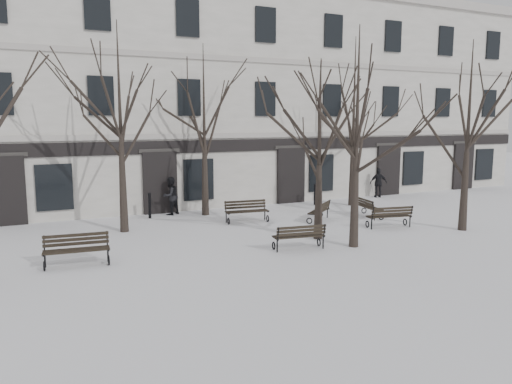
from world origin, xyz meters
TOP-DOWN VIEW (x-y plane):
  - ground at (0.00, 0.00)m, footprint 100.00×100.00m
  - building at (0.00, 12.96)m, footprint 40.40×10.20m
  - tree_1 at (0.48, 0.47)m, footprint 4.56×4.56m
  - tree_2 at (0.96, -1.08)m, footprint 5.22×5.22m
  - tree_3 at (6.47, -0.79)m, footprint 5.18×5.18m
  - tree_4 at (-5.80, 4.71)m, footprint 5.64×5.64m
  - tree_5 at (-1.74, 6.64)m, footprint 5.40×5.40m
  - tree_6 at (5.95, 5.90)m, footprint 5.90×5.90m
  - bench_0 at (-7.98, 0.62)m, footprint 1.96×0.88m
  - bench_1 at (-0.97, -0.63)m, footprint 1.83×0.88m
  - bench_2 at (4.10, 0.78)m, footprint 1.90×0.99m
  - bench_3 at (-0.69, 4.33)m, footprint 1.91×0.88m
  - bench_4 at (2.31, 3.19)m, footprint 1.63×1.52m
  - bench_5 at (4.77, 3.03)m, footprint 0.90×1.77m
  - bollard_a at (-4.25, 6.97)m, footprint 0.15×0.15m
  - bollard_b at (4.32, 6.81)m, footprint 0.14×0.14m
  - pedestrian_b at (-3.17, 7.37)m, footprint 1.07×0.99m
  - pedestrian_c at (8.91, 7.41)m, footprint 1.05×0.75m

SIDE VIEW (x-z plane):
  - ground at x=0.00m, z-range 0.00..0.00m
  - pedestrian_b at x=-3.17m, z-range -0.88..0.88m
  - pedestrian_c at x=8.91m, z-range -0.83..0.83m
  - bench_4 at x=2.31m, z-range 0.04..0.88m
  - bench_5 at x=4.77m, z-range 0.04..0.89m
  - bench_1 at x=-0.97m, z-range 0.04..0.92m
  - bench_2 at x=4.10m, z-range 0.04..0.96m
  - bench_3 at x=-0.69m, z-range 0.04..0.97m
  - bench_0 at x=-7.98m, z-range 0.04..1.00m
  - bollard_b at x=4.32m, z-range 0.04..1.14m
  - bollard_a at x=-4.25m, z-range 0.04..1.20m
  - tree_1 at x=0.48m, z-range 0.81..7.33m
  - tree_3 at x=6.47m, z-range 0.92..8.32m
  - tree_2 at x=0.96m, z-range 0.93..8.39m
  - tree_5 at x=-1.74m, z-range 0.97..8.69m
  - tree_4 at x=-5.80m, z-range 1.01..9.07m
  - tree_6 at x=5.95m, z-range 1.06..9.49m
  - building at x=0.00m, z-range -0.18..11.22m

